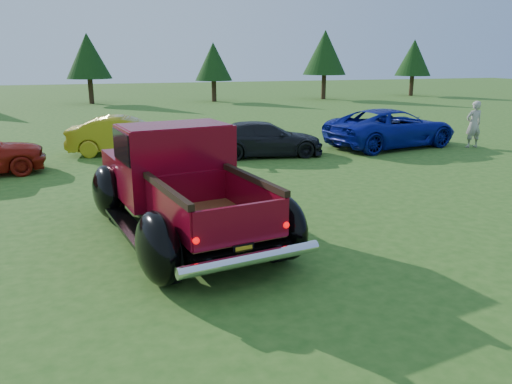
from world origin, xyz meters
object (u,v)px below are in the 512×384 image
object	(u,v)px
tree_mid_left	(88,56)
show_car_grey	(264,139)
spectator	(474,124)
pickup_truck	(176,181)
tree_far_east	(414,58)
show_car_blue	(391,128)
show_car_yellow	(127,135)
tree_east	(325,53)
tree_mid_right	(213,62)

from	to	relation	value
tree_mid_left	show_car_grey	distance (m)	23.72
spectator	pickup_truck	bearing A→B (deg)	29.36
tree_far_east	show_car_blue	distance (m)	27.53
show_car_yellow	show_car_blue	world-z (taller)	show_car_blue
tree_east	show_car_grey	xyz separation A→B (m)	(-12.37, -21.37, -3.06)
tree_mid_left	show_car_yellow	xyz separation A→B (m)	(1.12, -21.00, -2.72)
tree_far_east	show_car_blue	world-z (taller)	tree_far_east
tree_mid_left	show_car_yellow	size ratio (longest dim) A/B	1.25
pickup_truck	show_car_blue	world-z (taller)	pickup_truck
tree_mid_left	show_car_blue	bearing A→B (deg)	-64.45
pickup_truck	tree_east	bearing A→B (deg)	50.04
tree_mid_right	pickup_truck	bearing A→B (deg)	-104.68
tree_far_east	show_car_yellow	world-z (taller)	tree_far_east
show_car_yellow	spectator	distance (m)	12.84
tree_mid_right	show_car_grey	xyz separation A→B (m)	(-3.37, -21.87, -2.38)
tree_east	spectator	bearing A→B (deg)	-101.04
tree_mid_right	tree_far_east	bearing A→B (deg)	1.59
tree_far_east	show_car_yellow	xyz separation A→B (m)	(-25.88, -20.50, -2.59)
tree_mid_right	tree_far_east	xyz separation A→B (m)	(18.00, 0.50, 0.27)
tree_mid_left	pickup_truck	size ratio (longest dim) A/B	0.84
show_car_blue	tree_mid_right	bearing A→B (deg)	-5.50
pickup_truck	spectator	xyz separation A→B (m)	(12.15, 5.87, -0.12)
tree_east	spectator	xyz separation A→B (m)	(-4.34, -22.22, -2.78)
tree_far_east	pickup_truck	world-z (taller)	tree_far_east
show_car_blue	tree_far_east	bearing A→B (deg)	-46.48
pickup_truck	spectator	world-z (taller)	pickup_truck
tree_east	show_car_grey	bearing A→B (deg)	-120.07
tree_mid_right	pickup_truck	xyz separation A→B (m)	(-7.49, -28.60, -1.97)
tree_mid_right	spectator	xyz separation A→B (m)	(4.66, -22.72, -2.09)
tree_far_east	show_car_grey	xyz separation A→B (m)	(-21.37, -22.37, -2.65)
tree_mid_right	pickup_truck	distance (m)	29.63
tree_mid_right	show_car_yellow	world-z (taller)	tree_mid_right
pickup_truck	show_car_blue	size ratio (longest dim) A/B	1.14
show_car_blue	pickup_truck	bearing A→B (deg)	116.50
show_car_grey	tree_far_east	bearing A→B (deg)	-36.68
show_car_blue	spectator	distance (m)	3.05
tree_far_east	show_car_grey	bearing A→B (deg)	-133.69
tree_mid_left	tree_east	bearing A→B (deg)	-4.76
show_car_yellow	show_car_blue	xyz separation A→B (m)	(9.70, -1.63, 0.06)
show_car_yellow	show_car_grey	distance (m)	4.88
pickup_truck	spectator	size ratio (longest dim) A/B	3.39
tree_mid_right	tree_far_east	size ratio (longest dim) A/B	0.92
tree_far_east	pickup_truck	xyz separation A→B (m)	(-25.49, -29.10, -2.25)
tree_mid_left	spectator	size ratio (longest dim) A/B	2.85
spectator	tree_far_east	bearing A→B (deg)	-116.31
show_car_blue	spectator	xyz separation A→B (m)	(2.84, -1.09, 0.16)
tree_mid_right	tree_east	size ratio (longest dim) A/B	0.81
tree_mid_left	tree_east	distance (m)	18.06
spectator	tree_mid_right	bearing A→B (deg)	-74.84
tree_east	show_car_grey	size ratio (longest dim) A/B	1.33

